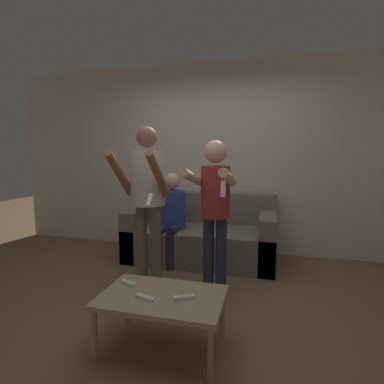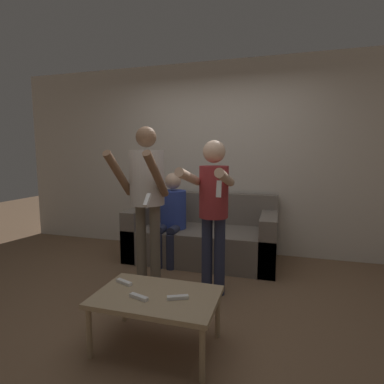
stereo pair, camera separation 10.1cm
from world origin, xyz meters
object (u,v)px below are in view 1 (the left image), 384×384
coffee_table (162,300)px  person_seated (171,213)px  couch (201,237)px  person_standing_left (147,187)px  remote_mid (184,298)px  remote_near (145,298)px  person_standing_right (215,201)px  remote_far (128,283)px

coffee_table → person_seated: bearing=106.5°
couch → person_seated: (-0.36, -0.20, 0.36)m
person_standing_left → coffee_table: size_ratio=1.91×
person_standing_left → remote_mid: (0.67, -0.96, -0.65)m
person_seated → remote_near: 1.86m
person_standing_left → person_seated: (-0.00, 0.77, -0.42)m
couch → coffee_table: couch is taller
person_standing_right → remote_mid: 1.09m
remote_near → remote_mid: size_ratio=1.02×
remote_mid → remote_near: bearing=-164.9°
person_standing_right → remote_far: 1.12m
coffee_table → remote_mid: (0.17, -0.02, 0.05)m
person_standing_left → remote_far: size_ratio=11.06×
remote_near → remote_far: same height
couch → coffee_table: (0.14, -1.91, 0.07)m
couch → remote_far: 1.82m
person_standing_left → remote_near: 1.28m
remote_near → remote_far: (-0.22, 0.19, 0.00)m
person_seated → coffee_table: person_seated is taller
remote_near → couch: bearing=91.4°
person_seated → remote_mid: 1.87m
remote_far → coffee_table: bearing=-17.3°
person_standing_left → remote_far: 1.08m
remote_mid → remote_far: bearing=166.2°
remote_near → person_standing_right: bearing=73.1°
person_standing_right → remote_near: 1.19m
person_standing_left → person_seated: 0.88m
couch → remote_mid: 1.96m
couch → person_standing_left: size_ratio=1.14×
person_standing_left → coffee_table: person_standing_left is taller
person_standing_right → remote_far: (-0.53, -0.82, -0.54)m
remote_near → remote_far: size_ratio=1.01×
remote_mid → person_standing_left: bearing=125.0°
person_standing_right → remote_near: bearing=-106.9°
coffee_table → remote_far: size_ratio=5.80×
person_standing_left → remote_mid: 1.34m
couch → person_standing_right: (0.36, -0.99, 0.66)m
coffee_table → remote_near: remote_near is taller
person_standing_right → remote_far: person_standing_right is taller
couch → coffee_table: bearing=-85.7°
person_seated → remote_near: size_ratio=7.60×
couch → remote_mid: (0.31, -1.93, 0.12)m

